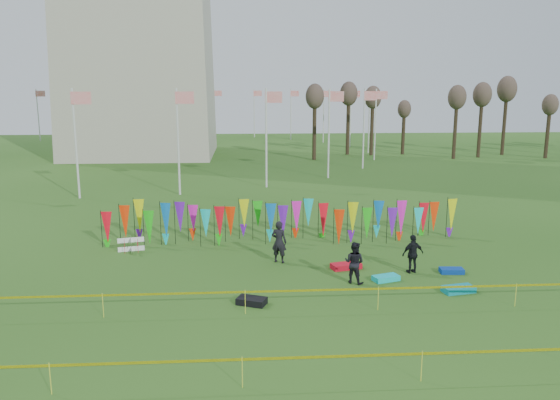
{
  "coord_description": "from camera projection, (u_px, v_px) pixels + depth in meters",
  "views": [
    {
      "loc": [
        -1.83,
        -20.46,
        7.87
      ],
      "look_at": [
        -0.07,
        6.0,
        2.51
      ],
      "focal_mm": 35.0,
      "sensor_mm": 36.0,
      "label": 1
    }
  ],
  "objects": [
    {
      "name": "ground",
      "position": [
        292.0,
        291.0,
        21.69
      ],
      "size": [
        160.0,
        160.0,
        0.0
      ],
      "primitive_type": "plane",
      "color": "#234C15",
      "rests_on": "ground"
    },
    {
      "name": "banner_row",
      "position": [
        285.0,
        220.0,
        28.55
      ],
      "size": [
        18.64,
        0.64,
        2.08
      ],
      "color": "black",
      "rests_on": "ground"
    },
    {
      "name": "person_right",
      "position": [
        413.0,
        254.0,
        23.75
      ],
      "size": [
        1.11,
        0.79,
        1.71
      ],
      "primitive_type": "imported",
      "rotation": [
        0.0,
        0.0,
        3.37
      ],
      "color": "black",
      "rests_on": "ground"
    },
    {
      "name": "person_mid",
      "position": [
        354.0,
        262.0,
        22.5
      ],
      "size": [
        1.0,
        0.92,
        1.76
      ],
      "primitive_type": "imported",
      "rotation": [
        0.0,
        0.0,
        2.54
      ],
      "color": "black",
      "rests_on": "ground"
    },
    {
      "name": "caution_tape_far",
      "position": [
        306.0,
        359.0,
        14.65
      ],
      "size": [
        26.0,
        0.02,
        0.9
      ],
      "color": "#F4F705",
      "rests_on": "ground"
    },
    {
      "name": "kite_bag_turquoise",
      "position": [
        386.0,
        278.0,
        22.91
      ],
      "size": [
        1.21,
        0.86,
        0.22
      ],
      "primitive_type": "cube",
      "rotation": [
        0.0,
        0.0,
        0.32
      ],
      "color": "#0ECED6",
      "rests_on": "ground"
    },
    {
      "name": "caution_tape_near",
      "position": [
        291.0,
        292.0,
        19.49
      ],
      "size": [
        26.0,
        0.02,
        0.9
      ],
      "color": "#F4F705",
      "rests_on": "ground"
    },
    {
      "name": "tree_line",
      "position": [
        525.0,
        104.0,
        65.58
      ],
      "size": [
        53.92,
        1.92,
        7.84
      ],
      "color": "#322719",
      "rests_on": "ground"
    },
    {
      "name": "box_kite",
      "position": [
        131.0,
        244.0,
        26.98
      ],
      "size": [
        0.65,
        0.65,
        0.72
      ],
      "rotation": [
        0.0,
        0.0,
        0.23
      ],
      "color": "red",
      "rests_on": "ground"
    },
    {
      "name": "flagpole_ring",
      "position": [
        144.0,
        122.0,
        66.93
      ],
      "size": [
        57.4,
        56.16,
        8.0
      ],
      "color": "silver",
      "rests_on": "ground"
    },
    {
      "name": "kite_bag_blue",
      "position": [
        452.0,
        271.0,
        23.86
      ],
      "size": [
        1.05,
        0.61,
        0.21
      ],
      "primitive_type": "cube",
      "rotation": [
        0.0,
        0.0,
        -0.08
      ],
      "color": "#09379D",
      "rests_on": "ground"
    },
    {
      "name": "kite_bag_red",
      "position": [
        346.0,
        266.0,
        24.44
      ],
      "size": [
        1.44,
        0.93,
        0.24
      ],
      "primitive_type": "cube",
      "rotation": [
        0.0,
        0.0,
        0.26
      ],
      "color": "red",
      "rests_on": "ground"
    },
    {
      "name": "person_left",
      "position": [
        279.0,
        242.0,
        25.17
      ],
      "size": [
        0.87,
        0.77,
        1.98
      ],
      "primitive_type": "imported",
      "rotation": [
        0.0,
        0.0,
        2.74
      ],
      "color": "black",
      "rests_on": "ground"
    },
    {
      "name": "kite_bag_black",
      "position": [
        252.0,
        301.0,
        20.39
      ],
      "size": [
        1.22,
        0.98,
        0.25
      ],
      "primitive_type": "cube",
      "rotation": [
        0.0,
        0.0,
        -0.39
      ],
      "color": "black",
      "rests_on": "ground"
    },
    {
      "name": "kite_bag_teal",
      "position": [
        458.0,
        289.0,
        21.6
      ],
      "size": [
        1.35,
        0.84,
        0.24
      ],
      "primitive_type": "cube",
      "rotation": [
        0.0,
        0.0,
        0.2
      ],
      "color": "#0B8EA0",
      "rests_on": "ground"
    }
  ]
}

